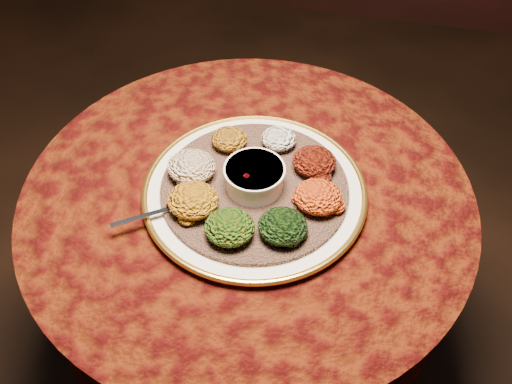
# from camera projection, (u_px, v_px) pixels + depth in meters

# --- Properties ---
(table) EXTENTS (0.96, 0.96, 0.73)m
(table) POSITION_uv_depth(u_px,v_px,m) (248.00, 243.00, 1.34)
(table) COLOR black
(table) RESTS_ON ground
(platter) EXTENTS (0.52, 0.52, 0.02)m
(platter) POSITION_uv_depth(u_px,v_px,m) (255.00, 191.00, 1.19)
(platter) COLOR silver
(platter) RESTS_ON table
(injera) EXTENTS (0.51, 0.51, 0.01)m
(injera) POSITION_uv_depth(u_px,v_px,m) (255.00, 188.00, 1.18)
(injera) COLOR brown
(injera) RESTS_ON platter
(stew_bowl) EXTENTS (0.13, 0.13, 0.05)m
(stew_bowl) POSITION_uv_depth(u_px,v_px,m) (254.00, 176.00, 1.16)
(stew_bowl) COLOR white
(stew_bowl) RESTS_ON injera
(spoon) EXTENTS (0.14, 0.10, 0.01)m
(spoon) POSITION_uv_depth(u_px,v_px,m) (172.00, 208.00, 1.13)
(spoon) COLOR silver
(spoon) RESTS_ON injera
(portion_ayib) EXTENTS (0.08, 0.07, 0.04)m
(portion_ayib) POSITION_uv_depth(u_px,v_px,m) (279.00, 139.00, 1.25)
(portion_ayib) COLOR white
(portion_ayib) RESTS_ON injera
(portion_kitfo) EXTENTS (0.09, 0.09, 0.04)m
(portion_kitfo) POSITION_uv_depth(u_px,v_px,m) (314.00, 161.00, 1.20)
(portion_kitfo) COLOR black
(portion_kitfo) RESTS_ON injera
(portion_tikil) EXTENTS (0.10, 0.09, 0.05)m
(portion_tikil) POSITION_uv_depth(u_px,v_px,m) (318.00, 197.00, 1.13)
(portion_tikil) COLOR #C76910
(portion_tikil) RESTS_ON injera
(portion_gomen) EXTENTS (0.10, 0.09, 0.05)m
(portion_gomen) POSITION_uv_depth(u_px,v_px,m) (283.00, 226.00, 1.08)
(portion_gomen) COLOR black
(portion_gomen) RESTS_ON injera
(portion_mixveg) EXTENTS (0.10, 0.09, 0.05)m
(portion_mixveg) POSITION_uv_depth(u_px,v_px,m) (230.00, 227.00, 1.08)
(portion_mixveg) COLOR #A93C0A
(portion_mixveg) RESTS_ON injera
(portion_kik) EXTENTS (0.10, 0.10, 0.05)m
(portion_kik) POSITION_uv_depth(u_px,v_px,m) (193.00, 200.00, 1.12)
(portion_kik) COLOR #BA6D10
(portion_kik) RESTS_ON injera
(portion_timatim) EXTENTS (0.10, 0.10, 0.05)m
(portion_timatim) POSITION_uv_depth(u_px,v_px,m) (191.00, 167.00, 1.18)
(portion_timatim) COLOR maroon
(portion_timatim) RESTS_ON injera
(portion_shiro) EXTENTS (0.08, 0.08, 0.04)m
(portion_shiro) POSITION_uv_depth(u_px,v_px,m) (229.00, 139.00, 1.25)
(portion_shiro) COLOR #9C6112
(portion_shiro) RESTS_ON injera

